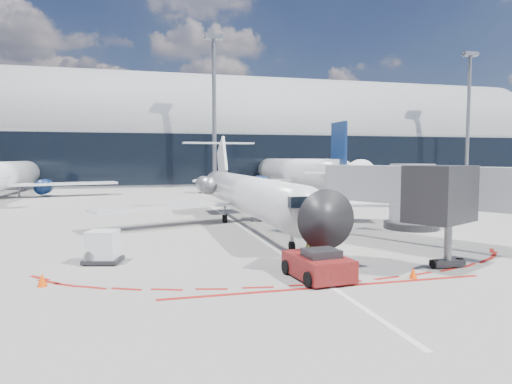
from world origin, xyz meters
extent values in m
plane|color=gray|center=(0.00, 0.00, 0.00)|extent=(260.00, 260.00, 0.00)
cube|color=silver|center=(0.00, 2.00, 0.01)|extent=(0.25, 40.00, 0.01)
cube|color=maroon|center=(0.00, -11.50, 0.01)|extent=(14.00, 0.25, 0.01)
cube|color=#929597|center=(0.00, 65.00, 5.00)|extent=(150.00, 24.00, 10.00)
cylinder|color=#929597|center=(0.00, 65.00, 10.00)|extent=(150.00, 24.00, 24.00)
cube|color=black|center=(0.00, 52.95, 5.00)|extent=(150.00, 0.20, 9.00)
cube|color=gray|center=(9.00, -4.50, 3.60)|extent=(8.22, 12.61, 2.30)
cube|color=black|center=(5.95, -10.24, 3.60)|extent=(3.86, 3.44, 2.60)
cylinder|color=slate|center=(6.75, -9.84, 1.20)|extent=(0.36, 0.36, 2.40)
cube|color=black|center=(6.75, -9.84, 0.22)|extent=(1.60, 0.60, 0.30)
cylinder|color=gray|center=(12.05, 1.24, 2.40)|extent=(3.20, 3.20, 4.80)
cylinder|color=black|center=(12.05, 1.24, 0.25)|extent=(4.00, 4.00, 0.50)
cylinder|color=slate|center=(5.00, 48.00, 12.50)|extent=(0.70, 0.70, 25.00)
cylinder|color=slate|center=(55.00, 48.00, 12.50)|extent=(0.70, 0.70, 25.00)
cylinder|color=silver|center=(0.75, 5.15, 2.44)|extent=(2.80, 22.83, 2.80)
cone|color=black|center=(0.75, -7.72, 2.44)|extent=(2.80, 2.91, 2.80)
cone|color=silver|center=(0.75, 18.43, 2.44)|extent=(2.80, 3.74, 2.80)
cube|color=black|center=(0.75, -6.06, 3.01)|extent=(1.76, 1.45, 0.57)
cube|color=silver|center=(-5.68, 6.71, 1.50)|extent=(11.11, 6.59, 0.32)
cube|color=silver|center=(7.18, 6.71, 1.50)|extent=(11.11, 6.59, 0.32)
cube|color=silver|center=(0.75, 17.39, 4.93)|extent=(0.26, 4.87, 4.95)
cube|color=silver|center=(0.75, 19.57, 6.80)|extent=(7.47, 1.66, 0.17)
cylinder|color=slate|center=(-1.38, 14.28, 2.70)|extent=(1.56, 3.53, 1.56)
cylinder|color=slate|center=(2.88, 14.28, 2.70)|extent=(1.56, 3.53, 1.56)
cylinder|color=black|center=(0.75, -4.39, 0.29)|extent=(0.23, 0.58, 0.58)
cylinder|color=black|center=(-0.81, 7.74, 0.33)|extent=(0.31, 0.66, 0.66)
cylinder|color=black|center=(2.31, 7.74, 0.33)|extent=(0.31, 0.66, 0.66)
cylinder|color=slate|center=(0.75, -4.39, 0.57)|extent=(0.19, 0.19, 1.14)
cube|color=#54130C|center=(-0.04, -10.15, 0.56)|extent=(2.35, 3.45, 0.92)
cube|color=black|center=(-0.01, -10.45, 1.17)|extent=(1.54, 1.36, 0.36)
cylinder|color=slate|center=(-0.26, -7.92, 0.36)|extent=(0.37, 2.64, 0.10)
cylinder|color=black|center=(-0.89, -11.36, 0.33)|extent=(0.35, 0.68, 0.65)
cylinder|color=black|center=(1.04, -11.17, 0.33)|extent=(0.35, 0.68, 0.65)
cylinder|color=black|center=(-1.11, -9.13, 0.33)|extent=(0.35, 0.68, 0.65)
cylinder|color=black|center=(0.81, -8.94, 0.33)|extent=(0.35, 0.68, 0.65)
imported|color=#A0D516|center=(0.30, -8.40, 0.88)|extent=(0.76, 0.66, 1.76)
cube|color=black|center=(-9.33, -4.75, 0.16)|extent=(2.07, 1.88, 0.19)
cube|color=white|center=(-9.33, -4.75, 0.94)|extent=(1.68, 1.62, 1.40)
cylinder|color=black|center=(-10.15, -5.12, 0.09)|extent=(0.13, 0.19, 0.17)
cylinder|color=black|center=(-8.79, -5.48, 0.09)|extent=(0.13, 0.19, 0.17)
cylinder|color=black|center=(-9.86, -4.03, 0.09)|extent=(0.13, 0.19, 0.17)
cylinder|color=black|center=(-8.51, -4.38, 0.09)|extent=(0.13, 0.19, 0.17)
cone|color=#FF4B05|center=(-11.43, -8.47, 0.28)|extent=(0.40, 0.40, 0.56)
cone|color=#FF4B05|center=(3.99, -11.20, 0.25)|extent=(0.35, 0.35, 0.49)
camera|label=1|loc=(-7.55, -28.39, 5.26)|focal=32.00mm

